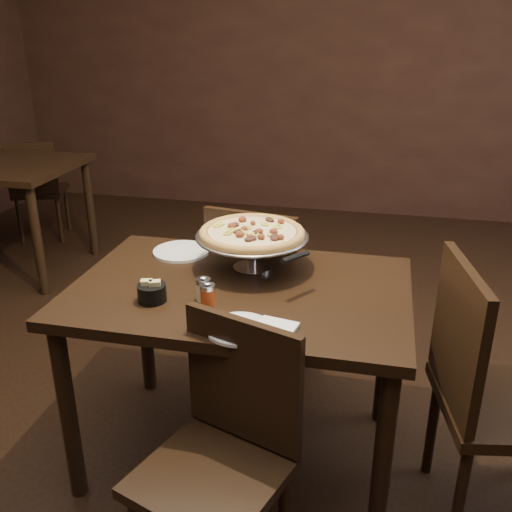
# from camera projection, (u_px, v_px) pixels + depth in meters

# --- Properties ---
(room) EXTENTS (6.04, 7.04, 2.84)m
(room) POSITION_uv_depth(u_px,v_px,m) (244.00, 122.00, 1.85)
(room) COLOR black
(room) RESTS_ON ground
(dining_table) EXTENTS (1.26, 0.84, 0.78)m
(dining_table) POSITION_uv_depth(u_px,v_px,m) (240.00, 311.00, 2.18)
(dining_table) COLOR black
(dining_table) RESTS_ON ground
(pizza_stand) EXTENTS (0.45, 0.45, 0.18)m
(pizza_stand) POSITION_uv_depth(u_px,v_px,m) (252.00, 233.00, 2.23)
(pizza_stand) COLOR #B1B1B8
(pizza_stand) RESTS_ON dining_table
(parmesan_shaker) EXTENTS (0.05, 0.05, 0.09)m
(parmesan_shaker) POSITION_uv_depth(u_px,v_px,m) (203.00, 289.00, 2.01)
(parmesan_shaker) COLOR beige
(parmesan_shaker) RESTS_ON dining_table
(pepper_flake_shaker) EXTENTS (0.05, 0.05, 0.09)m
(pepper_flake_shaker) POSITION_uv_depth(u_px,v_px,m) (208.00, 295.00, 1.97)
(pepper_flake_shaker) COLOR maroon
(pepper_flake_shaker) RESTS_ON dining_table
(packet_caddy) EXTENTS (0.10, 0.10, 0.08)m
(packet_caddy) POSITION_uv_depth(u_px,v_px,m) (152.00, 292.00, 2.01)
(packet_caddy) COLOR black
(packet_caddy) RESTS_ON dining_table
(napkin_stack) EXTENTS (0.15, 0.15, 0.01)m
(napkin_stack) POSITION_uv_depth(u_px,v_px,m) (274.00, 329.00, 1.82)
(napkin_stack) COLOR white
(napkin_stack) RESTS_ON dining_table
(plate_left) EXTENTS (0.24, 0.24, 0.01)m
(plate_left) POSITION_uv_depth(u_px,v_px,m) (181.00, 251.00, 2.44)
(plate_left) COLOR white
(plate_left) RESTS_ON dining_table
(plate_near) EXTENTS (0.22, 0.22, 0.01)m
(plate_near) POSITION_uv_depth(u_px,v_px,m) (239.00, 329.00, 1.83)
(plate_near) COLOR white
(plate_near) RESTS_ON dining_table
(serving_spatula) EXTENTS (0.17, 0.17, 0.02)m
(serving_spatula) POSITION_uv_depth(u_px,v_px,m) (295.00, 258.00, 2.01)
(serving_spatula) COLOR #B1B1B8
(serving_spatula) RESTS_ON pizza_stand
(chair_far) EXTENTS (0.50, 0.50, 0.94)m
(chair_far) POSITION_uv_depth(u_px,v_px,m) (260.00, 289.00, 2.74)
(chair_far) COLOR black
(chair_far) RESTS_ON ground
(chair_near) EXTENTS (0.53, 0.53, 0.88)m
(chair_near) POSITION_uv_depth(u_px,v_px,m) (223.00, 448.00, 1.76)
(chair_near) COLOR black
(chair_near) RESTS_ON ground
(chair_side) EXTENTS (0.54, 0.54, 0.99)m
(chair_side) POSITION_uv_depth(u_px,v_px,m) (489.00, 388.00, 1.95)
(chair_side) COLOR black
(chair_side) RESTS_ON ground
(bg_chair_far) EXTENTS (0.49, 0.49, 0.83)m
(bg_chair_far) POSITION_uv_depth(u_px,v_px,m) (38.00, 186.00, 4.62)
(bg_chair_far) COLOR black
(bg_chair_far) RESTS_ON ground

